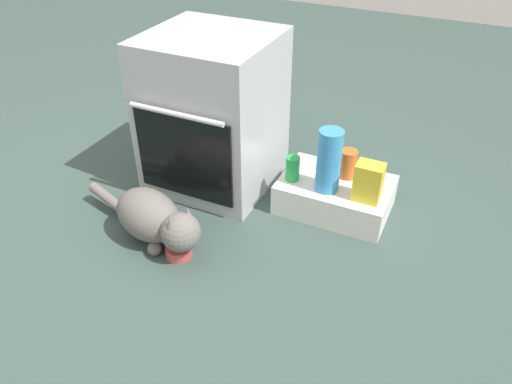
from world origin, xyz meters
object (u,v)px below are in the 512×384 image
snack_bag (368,182)px  cat (154,218)px  sauce_jar (348,164)px  food_bowl (179,250)px  water_bottle (329,161)px  oven (213,113)px  soda_can (293,168)px  pantry_cabinet (335,195)px

snack_bag → cat: bearing=-148.1°
snack_bag → sauce_jar: size_ratio=1.29×
food_bowl → cat: size_ratio=0.16×
cat → sauce_jar: bearing=59.1°
cat → water_bottle: 0.81m
cat → water_bottle: (0.61, 0.50, 0.18)m
snack_bag → sauce_jar: (-0.13, 0.14, -0.02)m
water_bottle → snack_bag: (0.19, -0.00, -0.06)m
oven → sauce_jar: 0.70m
sauce_jar → soda_can: 0.26m
water_bottle → food_bowl: bearing=-131.5°
water_bottle → soda_can: size_ratio=2.50×
pantry_cabinet → snack_bag: snack_bag is taller
food_bowl → water_bottle: water_bottle is taller
pantry_cabinet → sauce_jar: bearing=64.4°
cat → soda_can: size_ratio=5.92×
water_bottle → pantry_cabinet: bearing=71.6°
sauce_jar → pantry_cabinet: bearing=-115.6°
food_bowl → snack_bag: size_ratio=0.64×
snack_bag → sauce_jar: bearing=133.0°
oven → cat: size_ratio=1.08×
pantry_cabinet → soda_can: soda_can is taller
pantry_cabinet → cat: cat is taller
oven → food_bowl: oven is taller
water_bottle → oven: bearing=174.3°
pantry_cabinet → sauce_jar: (0.03, 0.06, 0.15)m
pantry_cabinet → water_bottle: (-0.03, -0.08, 0.23)m
snack_bag → soda_can: 0.36m
food_bowl → cat: (-0.14, 0.04, 0.10)m
pantry_cabinet → snack_bag: size_ratio=2.88×
food_bowl → water_bottle: bearing=48.5°
pantry_cabinet → snack_bag: (0.16, -0.08, 0.17)m
oven → food_bowl: 0.71m
oven → water_bottle: size_ratio=2.55×
pantry_cabinet → water_bottle: size_ratio=1.73×
pantry_cabinet → food_bowl: (-0.50, -0.61, -0.05)m
sauce_jar → soda_can: (-0.23, -0.13, -0.01)m
food_bowl → cat: cat is taller
oven → pantry_cabinet: bearing=1.3°
oven → snack_bag: bearing=-4.4°
sauce_jar → cat: bearing=-136.4°
soda_can → oven: bearing=173.0°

